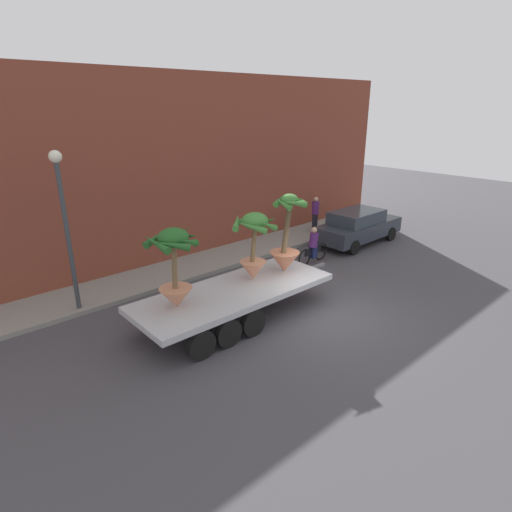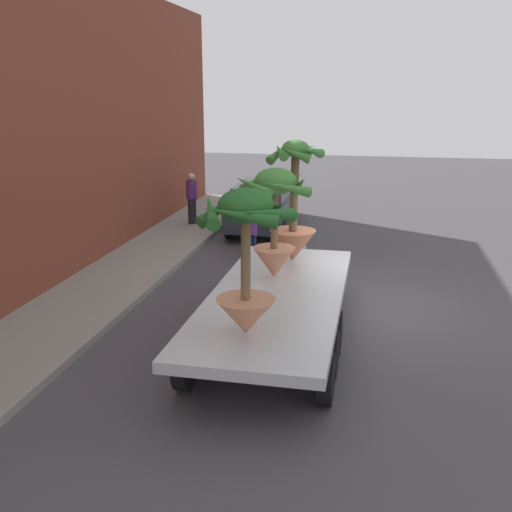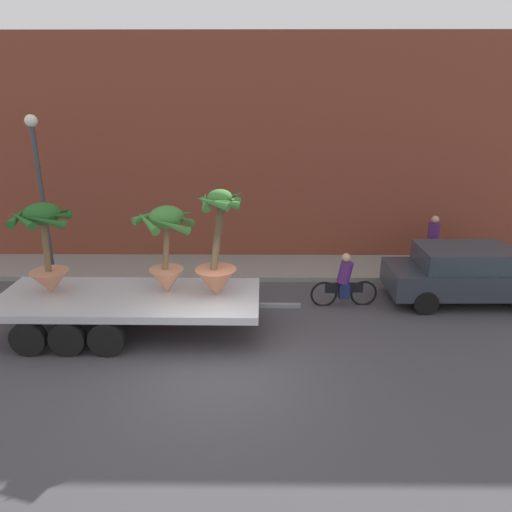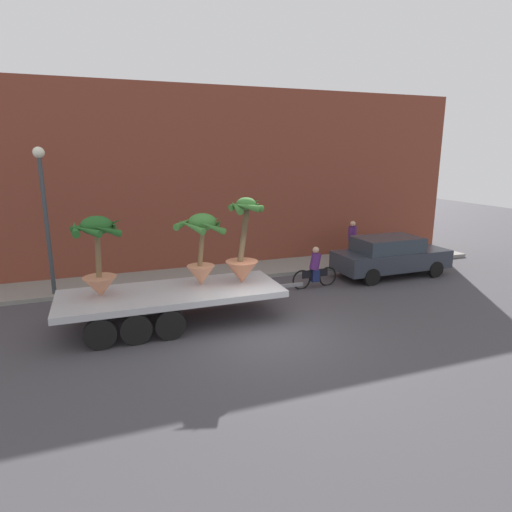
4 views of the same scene
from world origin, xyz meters
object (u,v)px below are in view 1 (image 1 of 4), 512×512
Objects in this scene: flatbed_trailer at (228,298)px; potted_palm_front at (286,243)px; potted_palm_rear at (174,265)px; parked_car at (358,226)px; pedestrian_near_gate at (315,213)px; cyclist at (313,247)px; street_lamp at (64,212)px; potted_palm_middle at (254,243)px.

flatbed_trailer is 2.83× the size of potted_palm_front.
parked_car is (10.82, 1.77, -1.35)m from potted_palm_rear.
potted_palm_front is 1.50× the size of pedestrian_near_gate.
flatbed_trailer is 5.92m from cyclist.
potted_palm_rear is at bearing 174.31° from flatbed_trailer.
pedestrian_near_gate is (8.96, 4.34, 0.27)m from flatbed_trailer.
pedestrian_near_gate is at bearing 3.54° from street_lamp.
parked_car is at bearing -84.48° from pedestrian_near_gate.
flatbed_trailer is 9.39m from parked_car.
flatbed_trailer is at bearing -168.14° from parked_car.
street_lamp is (-12.08, -0.75, 2.19)m from pedestrian_near_gate.
pedestrian_near_gate is at bearing 33.50° from potted_palm_front.
flatbed_trailer is at bearing -5.69° from potted_palm_rear.
street_lamp is at bearing 142.00° from potted_palm_middle.
potted_palm_front reaches higher than potted_palm_rear.
potted_palm_front is (1.20, -0.21, -0.20)m from potted_palm_middle.
flatbed_trailer is at bearing -170.32° from potted_palm_middle.
parked_car is (7.99, 1.72, -1.33)m from potted_palm_middle.
pedestrian_near_gate is at bearing 28.04° from potted_palm_middle.
flatbed_trailer is 4.23× the size of pedestrian_near_gate.
street_lamp is (-8.82, 1.97, 2.56)m from cyclist.
potted_palm_rear is 0.46× the size of street_lamp.
pedestrian_near_gate is at bearing 95.52° from parked_car.
flatbed_trailer is at bearing -154.18° from pedestrian_near_gate.
street_lamp is (-4.33, 3.38, 1.07)m from potted_palm_middle.
cyclist reaches higher than flatbed_trailer.
potted_palm_middle reaches higher than cyclist.
pedestrian_near_gate is (3.26, 2.72, 0.37)m from cyclist.
street_lamp is (-12.32, 1.66, 2.40)m from parked_car.
parked_car is 12.66m from street_lamp.
cyclist is 9.39m from street_lamp.
potted_palm_rear is 11.05m from parked_car.
potted_palm_middle reaches higher than flatbed_trailer.
potted_palm_rear reaches higher than pedestrian_near_gate.
pedestrian_near_gate is 12.30m from street_lamp.
potted_palm_rear is at bearing -168.77° from cyclist.
street_lamp reaches higher than cyclist.
flatbed_trailer is 1.50× the size of street_lamp.
potted_palm_rear is 1.29× the size of pedestrian_near_gate.
pedestrian_near_gate is (6.55, 4.34, -0.92)m from potted_palm_front.
parked_car reaches higher than flatbed_trailer.
potted_palm_middle is 0.83× the size of potted_palm_front.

